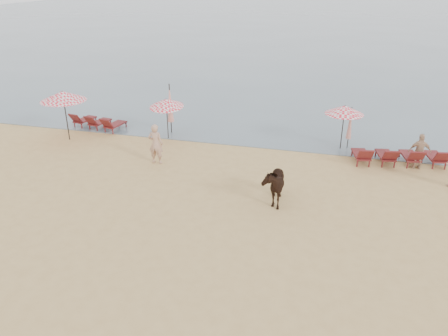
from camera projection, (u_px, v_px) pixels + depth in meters
The scene contains 12 objects.
ground at pixel (178, 277), 12.03m from camera, with size 120.00×120.00×0.00m, color tan.
sea at pixel (324, 15), 82.53m from camera, with size 160.00×140.00×0.06m, color #51606B.
lounger_cluster_left at pixel (97, 122), 23.11m from camera, with size 2.85×1.97×0.58m.
lounger_cluster_right at pixel (399, 156), 18.82m from camera, with size 4.00×2.25×0.60m.
umbrella_open_left_a at pixel (63, 96), 20.89m from camera, with size 2.17×2.17×2.47m.
umbrella_open_left_b at pixel (166, 103), 21.18m from camera, with size 1.67×1.70×2.13m.
umbrella_open_right at pixel (345, 110), 19.84m from camera, with size 1.75×1.75×2.14m.
umbrella_closed_left at pixel (170, 103), 22.02m from camera, with size 0.32×0.32×2.59m.
umbrella_closed_right at pixel (350, 123), 20.24m from camera, with size 0.25×0.25×2.02m.
cow at pixel (273, 183), 15.65m from camera, with size 0.81×1.77×1.50m, color black.
beachgoer_left at pixel (156, 144), 18.79m from camera, with size 0.65×0.43×1.78m, color tan.
beachgoer_right_b at pixel (420, 151), 18.31m from camera, with size 0.91×0.38×1.55m, color tan.
Camera 1 is at (3.69, -9.09, 7.70)m, focal length 35.00 mm.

